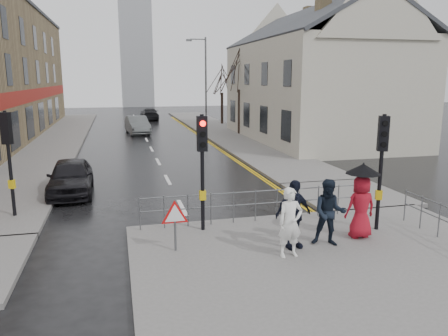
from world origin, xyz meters
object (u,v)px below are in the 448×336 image
pedestrian_a (290,222)px  pedestrian_with_umbrella (361,198)px  pedestrian_d (293,214)px  car_parked (71,177)px  car_mid (137,125)px  pedestrian_b (329,213)px

pedestrian_a → pedestrian_with_umbrella: pedestrian_with_umbrella is taller
pedestrian_d → pedestrian_a: bearing=-132.6°
pedestrian_with_umbrella → pedestrian_d: pedestrian_with_umbrella is taller
car_parked → car_mid: car_mid is taller
pedestrian_with_umbrella → pedestrian_d: size_ratio=1.15×
pedestrian_b → pedestrian_d: size_ratio=0.98×
pedestrian_a → pedestrian_b: pedestrian_b is taller
pedestrian_with_umbrella → pedestrian_d: (-2.13, -0.27, -0.22)m
car_parked → car_mid: 19.14m
pedestrian_b → pedestrian_a: bearing=-136.3°
pedestrian_b → pedestrian_with_umbrella: bearing=40.1°
pedestrian_a → car_parked: pedestrian_a is taller
pedestrian_b → car_mid: (-3.69, 26.54, -0.31)m
pedestrian_d → car_parked: size_ratio=0.45×
pedestrian_d → pedestrian_with_umbrella: bearing=-5.8°
car_parked → pedestrian_a: bearing=-55.2°
car_parked → car_mid: bearing=78.2°
pedestrian_b → pedestrian_d: pedestrian_d is taller
pedestrian_a → pedestrian_with_umbrella: size_ratio=0.84×
pedestrian_a → pedestrian_d: bearing=56.1°
pedestrian_a → car_parked: (-5.93, 8.19, -0.32)m
pedestrian_b → car_mid: size_ratio=0.41×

